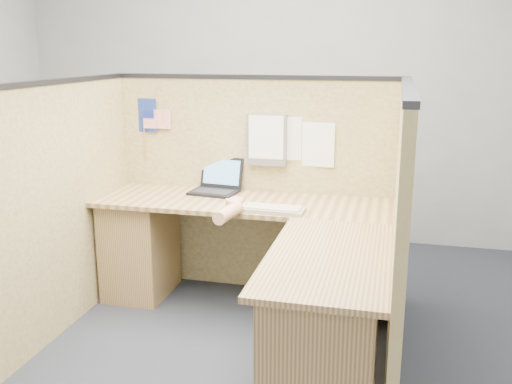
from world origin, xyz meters
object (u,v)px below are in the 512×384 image
(l_desk, at_px, (255,273))
(mouse, at_px, (236,205))
(laptop, at_px, (216,184))
(keyboard, at_px, (265,209))

(l_desk, height_order, mouse, mouse)
(laptop, xyz_separation_m, mouse, (0.26, -0.40, -0.03))
(keyboard, bearing_deg, mouse, -177.52)
(laptop, xyz_separation_m, keyboard, (0.44, -0.40, -0.04))
(l_desk, bearing_deg, keyboard, 84.87)
(laptop, distance_m, mouse, 0.48)
(keyboard, height_order, mouse, mouse)
(l_desk, distance_m, laptop, 0.83)
(laptop, height_order, keyboard, laptop)
(laptop, relative_size, keyboard, 0.68)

